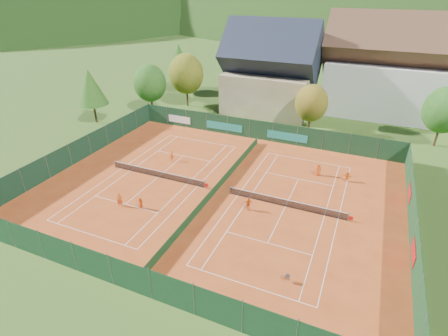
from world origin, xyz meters
TOP-DOWN VIEW (x-y plane):
  - ground at (0.00, 0.00)m, footprint 600.00×600.00m
  - clay_pad at (0.00, 0.00)m, footprint 40.00×32.00m
  - court_markings_left at (-8.00, 0.00)m, footprint 11.03×23.83m
  - court_markings_right at (8.00, 0.00)m, footprint 11.03×23.83m
  - tennis_net_left at (-7.85, 0.00)m, footprint 13.30×0.10m
  - tennis_net_right at (8.15, 0.00)m, footprint 13.30×0.10m
  - court_divider at (0.00, 0.00)m, footprint 0.03×28.80m
  - fence_north at (-0.46, 15.99)m, footprint 40.00×0.10m
  - fence_south at (0.00, -16.00)m, footprint 40.00×0.04m
  - fence_west at (-20.00, 0.00)m, footprint 0.04×32.00m
  - fence_east at (20.00, 0.05)m, footprint 0.09×32.00m
  - chalet at (-3.00, 30.00)m, footprint 16.20×12.00m
  - hotel_block_a at (16.00, 36.00)m, footprint 21.60×11.00m
  - tree_west_front at (-22.00, 20.00)m, footprint 5.72×5.72m
  - tree_west_mid at (-18.00, 26.00)m, footprint 6.44×6.44m
  - tree_west_back at (-24.00, 34.00)m, footprint 5.60×5.60m
  - tree_center at (6.00, 22.00)m, footprint 5.01×5.01m
  - tree_east_front at (24.00, 24.00)m, footprint 5.72×5.72m
  - tree_west_side at (-28.00, 12.00)m, footprint 5.04×5.04m
  - mountain_backdrop at (28.54, 233.48)m, footprint 820.00×530.00m
  - ball_hopper at (10.82, -10.30)m, footprint 0.34×0.34m
  - loose_ball_0 at (-7.25, -5.93)m, footprint 0.07×0.07m
  - loose_ball_1 at (6.30, -9.55)m, footprint 0.07×0.07m
  - loose_ball_2 at (-0.15, 2.35)m, footprint 0.07×0.07m
  - loose_ball_3 at (-1.29, 10.09)m, footprint 0.07×0.07m
  - player_left_near at (-8.26, -6.84)m, footprint 0.68×0.64m
  - player_left_mid at (-5.91, -6.44)m, footprint 0.81×0.72m
  - player_left_far at (-8.68, 4.57)m, footprint 1.03×0.69m
  - player_right_near at (4.55, -2.14)m, footprint 0.93×0.81m
  - player_right_far_a at (9.95, 8.25)m, footprint 0.90×0.79m
  - player_right_far_b at (13.40, 8.15)m, footprint 1.28×0.61m

SIDE VIEW (x-z plane):
  - mountain_backdrop at x=28.54m, z-range -160.64..81.36m
  - ground at x=0.00m, z-range -0.02..-0.02m
  - clay_pad at x=0.00m, z-range 0.00..0.01m
  - court_markings_left at x=-8.00m, z-range 0.01..0.01m
  - court_markings_right at x=8.00m, z-range 0.01..0.01m
  - loose_ball_0 at x=-7.25m, z-range 0.00..0.07m
  - loose_ball_1 at x=6.30m, z-range 0.00..0.07m
  - loose_ball_2 at x=-0.15m, z-range 0.00..0.07m
  - loose_ball_3 at x=-1.29m, z-range 0.00..0.07m
  - court_divider at x=0.00m, z-range 0.00..1.00m
  - tennis_net_left at x=-7.85m, z-range 0.00..1.02m
  - tennis_net_right at x=8.15m, z-range 0.00..1.02m
  - ball_hopper at x=10.82m, z-range 0.16..0.96m
  - player_right_far_b at x=13.40m, z-range 0.00..1.33m
  - player_left_mid at x=-5.91m, z-range 0.00..1.38m
  - player_left_far at x=-8.68m, z-range 0.00..1.49m
  - player_right_near at x=4.55m, z-range 0.00..1.50m
  - player_right_far_a at x=9.95m, z-range 0.00..1.55m
  - player_left_near at x=-8.26m, z-range 0.00..1.56m
  - fence_north at x=-0.46m, z-range -0.03..2.97m
  - fence_east at x=20.00m, z-range -0.02..2.98m
  - fence_south at x=0.00m, z-range 0.00..3.00m
  - fence_west at x=-20.00m, z-range 0.00..3.00m
  - tree_center at x=6.00m, z-range 0.92..8.52m
  - tree_west_front at x=-22.00m, z-range 1.05..9.74m
  - tree_east_front at x=24.00m, z-range 1.05..9.74m
  - tree_west_side at x=-28.00m, z-range 1.56..10.56m
  - tree_west_mid at x=-18.00m, z-range 1.18..10.96m
  - chalet at x=-3.00m, z-range -1.38..14.62m
  - tree_west_back at x=-24.00m, z-range 1.74..11.74m
  - hotel_block_a at x=16.00m, z-range -1.24..16.01m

